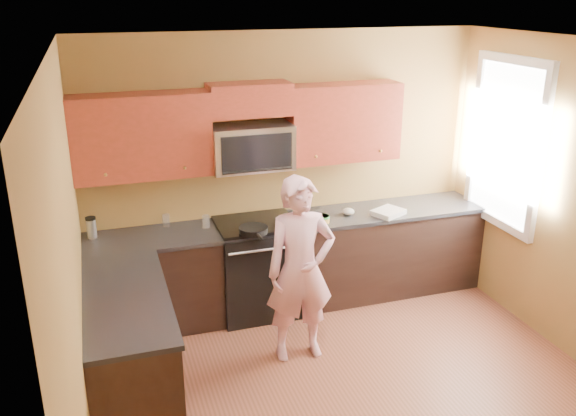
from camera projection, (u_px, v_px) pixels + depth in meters
name	position (u px, v px, depth m)	size (l,w,h in m)	color
floor	(364.00, 403.00, 4.73)	(4.00, 4.00, 0.00)	brown
ceiling	(382.00, 48.00, 3.81)	(4.00, 4.00, 0.00)	white
wall_back	(285.00, 169.00, 6.06)	(4.00, 4.00, 0.00)	brown
wall_left	(74.00, 285.00, 3.69)	(4.00, 4.00, 0.00)	brown
cabinet_back_run	(295.00, 264.00, 6.10)	(4.00, 0.60, 0.88)	black
cabinet_left_run	(130.00, 352.00, 4.62)	(0.60, 1.60, 0.88)	black
countertop_back	(295.00, 222.00, 5.93)	(4.00, 0.62, 0.04)	black
countertop_left	(126.00, 298.00, 4.47)	(0.62, 1.60, 0.04)	black
stove	(257.00, 267.00, 5.95)	(0.76, 0.65, 0.95)	black
microwave	(252.00, 168.00, 5.73)	(0.76, 0.40, 0.42)	silver
upper_cab_left	(145.00, 177.00, 5.47)	(1.22, 0.33, 0.75)	maroon
upper_cab_right	(342.00, 159.00, 6.03)	(1.12, 0.33, 0.75)	maroon
upper_cab_over_mw	(249.00, 99.00, 5.54)	(0.76, 0.33, 0.30)	maroon
window	(506.00, 144.00, 5.82)	(0.06, 1.06, 1.66)	white
woman	(301.00, 270.00, 5.10)	(0.60, 0.39, 1.63)	pink
frying_pan	(253.00, 233.00, 5.53)	(0.26, 0.46, 0.06)	black
butter_tub	(323.00, 222.00, 5.86)	(0.12, 0.12, 0.09)	#FFB843
toast_slice	(307.00, 226.00, 5.75)	(0.11, 0.11, 0.01)	#B27F47
napkin_a	(320.00, 223.00, 5.75)	(0.11, 0.12, 0.06)	silver
napkin_b	(348.00, 212.00, 6.05)	(0.12, 0.13, 0.07)	silver
dish_towel	(388.00, 212.00, 6.06)	(0.30, 0.24, 0.05)	white
travel_mug	(93.00, 238.00, 5.50)	(0.09, 0.09, 0.20)	silver
glass_b	(206.00, 222.00, 5.72)	(0.07, 0.07, 0.12)	silver
glass_c	(166.00, 220.00, 5.74)	(0.07, 0.07, 0.12)	silver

